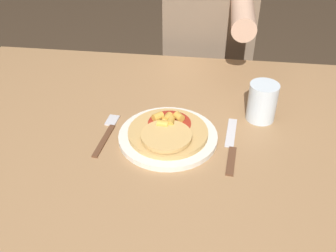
{
  "coord_description": "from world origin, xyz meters",
  "views": [
    {
      "loc": [
        0.12,
        -0.76,
        1.35
      ],
      "look_at": [
        0.03,
        0.02,
        0.78
      ],
      "focal_mm": 42.0,
      "sensor_mm": 36.0,
      "label": 1
    }
  ],
  "objects_px": {
    "pizza": "(168,132)",
    "dining_table": "(158,170)",
    "plate": "(168,137)",
    "knife": "(231,146)",
    "drinking_glass": "(262,102)",
    "person_diner": "(210,37)",
    "fork": "(107,132)"
  },
  "relations": [
    {
      "from": "knife",
      "to": "drinking_glass",
      "type": "height_order",
      "value": "drinking_glass"
    },
    {
      "from": "drinking_glass",
      "to": "fork",
      "type": "bearing_deg",
      "value": -163.59
    },
    {
      "from": "pizza",
      "to": "drinking_glass",
      "type": "distance_m",
      "value": 0.27
    },
    {
      "from": "plate",
      "to": "knife",
      "type": "height_order",
      "value": "plate"
    },
    {
      "from": "dining_table",
      "to": "person_diner",
      "type": "bearing_deg",
      "value": 81.23
    },
    {
      "from": "dining_table",
      "to": "plate",
      "type": "bearing_deg",
      "value": 30.53
    },
    {
      "from": "knife",
      "to": "fork",
      "type": "bearing_deg",
      "value": 176.81
    },
    {
      "from": "plate",
      "to": "knife",
      "type": "bearing_deg",
      "value": -4.28
    },
    {
      "from": "pizza",
      "to": "dining_table",
      "type": "bearing_deg",
      "value": -154.72
    },
    {
      "from": "plate",
      "to": "pizza",
      "type": "height_order",
      "value": "pizza"
    },
    {
      "from": "dining_table",
      "to": "drinking_glass",
      "type": "height_order",
      "value": "drinking_glass"
    },
    {
      "from": "knife",
      "to": "person_diner",
      "type": "relative_size",
      "value": 0.18
    },
    {
      "from": "plate",
      "to": "drinking_glass",
      "type": "xyz_separation_m",
      "value": [
        0.23,
        0.12,
        0.05
      ]
    },
    {
      "from": "knife",
      "to": "person_diner",
      "type": "bearing_deg",
      "value": 96.76
    },
    {
      "from": "fork",
      "to": "drinking_glass",
      "type": "bearing_deg",
      "value": 16.41
    },
    {
      "from": "plate",
      "to": "pizza",
      "type": "relative_size",
      "value": 1.24
    },
    {
      "from": "dining_table",
      "to": "knife",
      "type": "bearing_deg",
      "value": 1.02
    },
    {
      "from": "fork",
      "to": "knife",
      "type": "bearing_deg",
      "value": -3.19
    },
    {
      "from": "drinking_glass",
      "to": "person_diner",
      "type": "height_order",
      "value": "person_diner"
    },
    {
      "from": "knife",
      "to": "drinking_glass",
      "type": "xyz_separation_m",
      "value": [
        0.08,
        0.13,
        0.05
      ]
    },
    {
      "from": "fork",
      "to": "person_diner",
      "type": "distance_m",
      "value": 0.69
    },
    {
      "from": "plate",
      "to": "fork",
      "type": "height_order",
      "value": "plate"
    },
    {
      "from": "person_diner",
      "to": "knife",
      "type": "bearing_deg",
      "value": -83.24
    },
    {
      "from": "dining_table",
      "to": "drinking_glass",
      "type": "distance_m",
      "value": 0.33
    },
    {
      "from": "fork",
      "to": "drinking_glass",
      "type": "relative_size",
      "value": 1.7
    },
    {
      "from": "pizza",
      "to": "knife",
      "type": "bearing_deg",
      "value": -3.12
    },
    {
      "from": "knife",
      "to": "drinking_glass",
      "type": "distance_m",
      "value": 0.16
    },
    {
      "from": "knife",
      "to": "drinking_glass",
      "type": "relative_size",
      "value": 2.13
    },
    {
      "from": "plate",
      "to": "fork",
      "type": "xyz_separation_m",
      "value": [
        -0.16,
        0.01,
        -0.0
      ]
    },
    {
      "from": "dining_table",
      "to": "drinking_glass",
      "type": "xyz_separation_m",
      "value": [
        0.26,
        0.14,
        0.15
      ]
    },
    {
      "from": "drinking_glass",
      "to": "person_diner",
      "type": "bearing_deg",
      "value": 106.26
    },
    {
      "from": "dining_table",
      "to": "pizza",
      "type": "bearing_deg",
      "value": 25.28
    }
  ]
}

